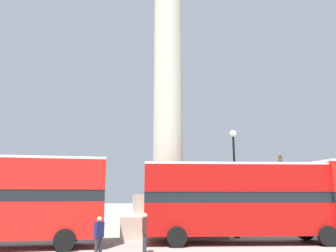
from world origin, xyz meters
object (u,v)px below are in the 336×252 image
street_lamp (235,174)px  pedestrian_by_plinth (99,235)px  equestrian_statue (284,204)px  monument_column (168,116)px  pedestrian_near_lamp (145,231)px  bus_b (245,199)px

street_lamp → pedestrian_by_plinth: street_lamp is taller
equestrian_statue → street_lamp: (-7.56, -8.58, 2.06)m
monument_column → pedestrian_by_plinth: bearing=-116.7°
monument_column → pedestrian_near_lamp: bearing=-105.9°
street_lamp → pedestrian_near_lamp: street_lamp is taller
equestrian_statue → pedestrian_by_plinth: 20.99m
bus_b → equestrian_statue: equestrian_statue is taller
bus_b → street_lamp: street_lamp is taller
pedestrian_near_lamp → monument_column: bearing=162.0°
pedestrian_near_lamp → pedestrian_by_plinth: size_ratio=1.06×
bus_b → equestrian_statue: (7.93, 11.01, -0.55)m
bus_b → pedestrian_near_lamp: bus_b is taller
bus_b → street_lamp: bearing=86.9°
monument_column → pedestrian_near_lamp: 10.54m
bus_b → street_lamp: 2.88m
equestrian_statue → street_lamp: bearing=-100.9°
monument_column → equestrian_statue: monument_column is taller
pedestrian_near_lamp → bus_b: bearing=111.3°
monument_column → street_lamp: monument_column is taller
equestrian_statue → pedestrian_near_lamp: 19.13m
monument_column → pedestrian_by_plinth: (-4.08, -8.11, -7.20)m
monument_column → pedestrian_near_lamp: size_ratio=14.49×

